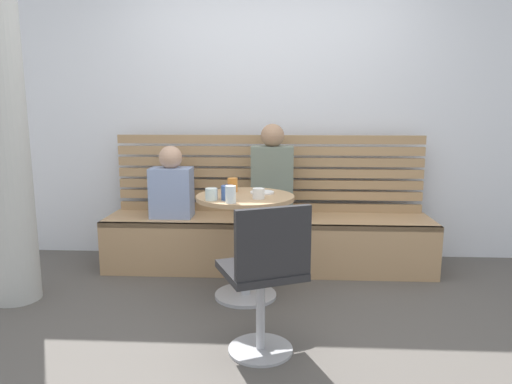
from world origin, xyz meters
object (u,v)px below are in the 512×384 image
Objects in this scene: cup_water_clear at (231,194)px; cup_ceramic_white at (259,193)px; cup_mug_blue at (228,193)px; person_adult at (272,176)px; white_chair at (265,275)px; plate_small at (262,192)px; cafe_table at (245,226)px; cup_glass_short at (211,194)px; booth_bench at (268,243)px; cup_tumbler_orange at (233,185)px; person_child_left at (171,186)px.

cup_ceramic_white is at bearing 42.21° from cup_water_clear.
person_adult is at bearing 70.86° from cup_mug_blue.
cup_ceramic_white is (-0.07, 0.69, 0.31)m from white_chair.
plate_small is at bearing 85.61° from cup_ceramic_white.
person_adult reaches higher than cup_water_clear.
cafe_table is 0.83m from white_chair.
cup_ceramic_white is 0.31m from cup_glass_short.
booth_bench is at bearing 66.64° from cup_glass_short.
cup_tumbler_orange is (-0.10, 0.14, 0.27)m from cafe_table.
cup_ceramic_white is 0.23m from cup_water_clear.
person_child_left is at bearing 120.49° from white_chair.
person_child_left is 5.94× the size of cup_tumbler_orange.
cup_ceramic_white is at bearing -94.39° from plate_small.
cafe_table is 9.25× the size of cup_ceramic_white.
person_adult is 0.84m from person_child_left.
person_adult is at bearing 83.60° from plate_small.
person_adult is 1.30× the size of person_child_left.
cafe_table is 1.25× the size of person_child_left.
cafe_table is 0.33m from cup_mug_blue.
plate_small reaches higher than booth_bench.
cup_glass_short reaches higher than plate_small.
cafe_table reaches higher than booth_bench.
cafe_table is 0.30m from cup_ceramic_white.
person_child_left is at bearing -178.52° from booth_bench.
cup_glass_short reaches higher than cup_ceramic_white.
cup_ceramic_white is (-0.08, -0.74, -0.01)m from person_adult.
cup_glass_short is (-0.10, -0.02, -0.01)m from cup_mug_blue.
person_child_left is 1.05m from cup_water_clear.
person_child_left is (-0.83, -0.03, -0.09)m from person_adult.
white_chair is at bearing -86.43° from plate_small.
cup_tumbler_orange reaches higher than cup_ceramic_white.
cafe_table is at bearing 130.31° from cup_ceramic_white.
cup_water_clear is (-0.25, -0.90, 0.01)m from person_adult.
white_chair is at bearing -84.13° from cup_ceramic_white.
person_adult is 7.02× the size of cup_water_clear.
person_child_left is 0.93m from plate_small.
booth_bench is 27.00× the size of cup_tumbler_orange.
cup_tumbler_orange is (-0.24, -0.48, 0.57)m from booth_bench.
cafe_table is 9.25× the size of cup_glass_short.
person_child_left reaches higher than cafe_table.
cup_water_clear is (-0.17, -0.15, 0.02)m from cup_ceramic_white.
cup_mug_blue is at bearing -109.14° from person_adult.
booth_bench is at bearing 72.80° from cup_mug_blue.
cafe_table is at bearing -42.20° from person_child_left.
cup_glass_short is (-0.21, -0.19, 0.26)m from cafe_table.
cup_water_clear is at bearing -137.79° from cup_ceramic_white.
cup_mug_blue reaches higher than cup_ceramic_white.
white_chair is at bearing -66.02° from cup_water_clear.
cafe_table is at bearing -102.84° from booth_bench.
cup_glass_short is 0.47× the size of plate_small.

